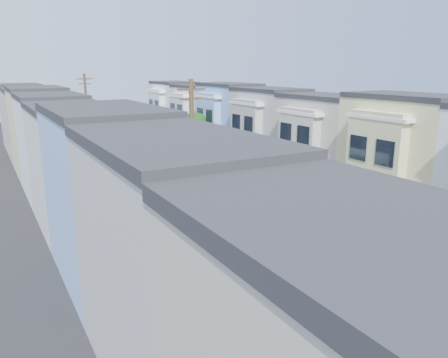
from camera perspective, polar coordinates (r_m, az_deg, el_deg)
The scene contains 25 objects.
ground at distance 27.85m, azimuth 9.82°, elevation -8.54°, with size 160.00×160.00×0.00m, color black.
road_slab at distance 39.89m, azimuth -3.84°, elevation -1.28°, with size 12.00×70.00×0.02m, color black.
curb_left at distance 37.78m, azimuth -12.14°, elevation -2.37°, with size 0.30×70.00×0.15m, color gray.
curb_right at distance 42.74m, azimuth 3.49°, elevation -0.13°, with size 0.30×70.00×0.15m, color gray.
sidewalk_left at distance 37.44m, azimuth -14.04°, elevation -2.64°, with size 2.60×70.00×0.15m, color gray.
sidewalk_right at distance 43.44m, azimuth 4.93°, elevation 0.08°, with size 2.60×70.00×0.15m, color gray.
centerline at distance 39.90m, azimuth -3.84°, elevation -1.30°, with size 0.12×70.00×0.01m, color gold.
townhouse_row_left at distance 36.72m, azimuth -19.75°, elevation -3.53°, with size 5.00×70.00×8.50m, color #B4ADA1.
townhouse_row_right at distance 45.65m, azimuth 8.88°, elevation 0.57°, with size 5.00×70.00×8.50m, color #B4ADA1.
tree_a at distance 13.86m, azimuth 23.57°, elevation -13.15°, with size 4.70×4.70×6.98m.
tree_b at distance 20.36m, azimuth 1.98°, elevation -2.05°, with size 4.70×4.70×7.36m.
tree_c at distance 29.68m, azimuth -8.64°, elevation 2.10°, with size 4.38×4.38×6.73m.
tree_d at distance 38.66m, azimuth -13.86°, elevation 5.58°, with size 4.70×4.70×7.49m.
tree_e at distance 51.57m, azimuth -17.99°, elevation 7.46°, with size 4.70×4.70×7.54m.
tree_far_r at distance 54.37m, azimuth -3.70°, elevation 7.00°, with size 3.10×3.10×5.41m.
utility_pole_near at distance 24.62m, azimuth -4.13°, elevation 1.21°, with size 1.60×0.26×10.00m.
utility_pole_far at distance 49.10m, azimuth -17.37°, elevation 7.17°, with size 1.60×0.26×10.00m.
fedex_truck at distance 35.66m, azimuth 3.53°, elevation -0.08°, with size 2.68×6.97×3.34m.
lead_sedan at distance 41.63m, azimuth -2.55°, elevation 0.31°, with size 1.38×3.90×1.30m, color black.
parked_left_b at distance 19.24m, azimuth 13.83°, elevation -17.45°, with size 1.53×4.33×1.44m, color black.
parked_left_c at distance 24.53m, azimuth 1.63°, elevation -9.63°, with size 2.53×5.50×1.53m, color gray.
parked_left_d at distance 34.59m, azimuth -8.53°, elevation -2.63°, with size 1.72×4.49×1.46m, color #360A17.
parked_right_b at distance 30.71m, azimuth 17.17°, elevation -5.43°, with size 1.91×4.54×1.36m, color white.
parked_right_c at distance 43.81m, azimuth 0.71°, elevation 1.00°, with size 2.07×4.49×1.25m, color black.
parked_right_d at distance 54.19m, azimuth -5.64°, elevation 3.66°, with size 1.61×4.55×1.52m, color #100F34.
Camera 1 is at (-16.50, -19.70, 10.73)m, focal length 35.00 mm.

